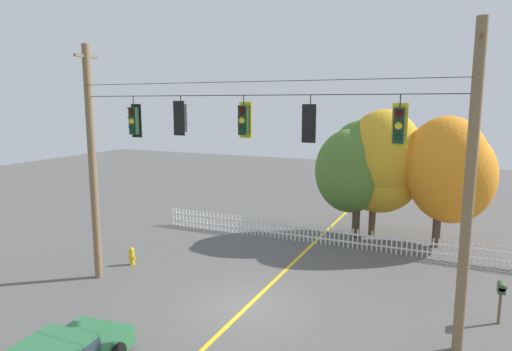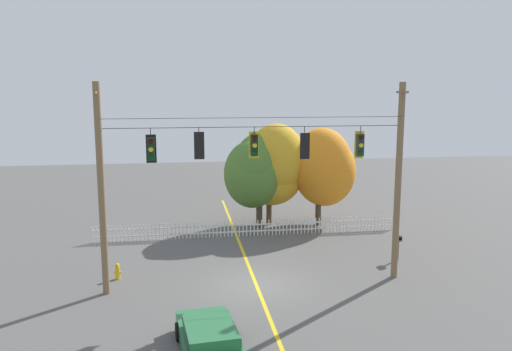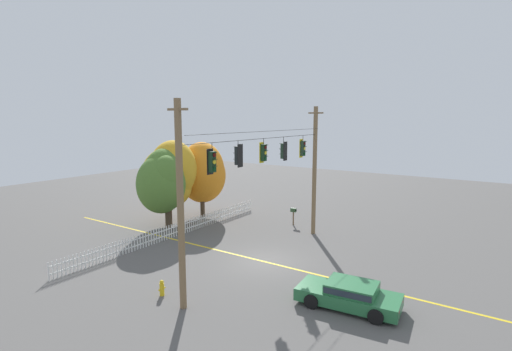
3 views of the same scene
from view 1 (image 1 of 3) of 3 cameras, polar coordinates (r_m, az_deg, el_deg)
name	(u,v)px [view 1 (image 1 of 3)]	position (r m, az deg, el deg)	size (l,w,h in m)	color
ground	(247,307)	(15.99, -1.19, -16.43)	(80.00, 80.00, 0.00)	#565451
lane_centerline_stripe	(247,307)	(15.98, -1.19, -16.41)	(0.16, 36.00, 0.01)	gold
signal_support_span	(246,174)	(14.59, -1.25, 0.14)	(13.46, 1.10, 9.08)	brown
traffic_signal_eastbound_side	(134,121)	(16.85, -15.22, 6.74)	(0.43, 0.38, 1.48)	black
traffic_signal_northbound_primary	(181,118)	(15.63, -9.53, 7.23)	(0.43, 0.38, 1.34)	black
traffic_signal_westbound_side	(244,120)	(14.46, -1.55, 7.07)	(0.43, 0.38, 1.37)	black
traffic_signal_northbound_secondary	(310,123)	(13.63, 6.89, 6.62)	(0.43, 0.38, 1.42)	black
traffic_signal_southbound_primary	(399,125)	(13.11, 17.75, 6.10)	(0.43, 0.38, 1.47)	black
white_picket_fence	(328,235)	(22.43, 9.12, -7.55)	(18.25, 0.06, 0.97)	white
autumn_maple_near_fence	(354,166)	(23.52, 12.43, 1.19)	(4.16, 3.53, 6.08)	#473828
autumn_maple_mid	(377,165)	(23.84, 15.16, 1.35)	(4.58, 3.89, 6.61)	brown
autumn_oak_far_east	(449,171)	(23.21, 23.32, 0.57)	(4.23, 3.95, 6.33)	#473828
fire_hydrant	(132,256)	(20.36, -15.52, -9.87)	(0.38, 0.22, 0.76)	gold
roadside_mailbox	(501,290)	(16.41, 28.74, -12.70)	(0.25, 0.44, 1.36)	brown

